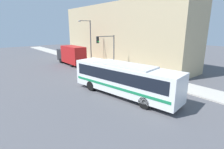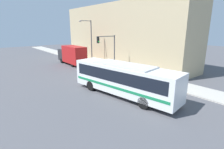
{
  "view_description": "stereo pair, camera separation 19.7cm",
  "coord_description": "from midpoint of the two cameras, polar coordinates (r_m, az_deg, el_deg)",
  "views": [
    {
      "loc": [
        -12.02,
        -9.65,
        6.52
      ],
      "look_at": [
        0.17,
        5.23,
        1.38
      ],
      "focal_mm": 28.0,
      "sensor_mm": 36.0,
      "label": 1
    },
    {
      "loc": [
        -11.87,
        -9.77,
        6.52
      ],
      "look_at": [
        0.17,
        5.23,
        1.38
      ],
      "focal_mm": 28.0,
      "sensor_mm": 36.0,
      "label": 2
    }
  ],
  "objects": [
    {
      "name": "delivery_truck",
      "position": [
        32.71,
        -13.32,
        6.31
      ],
      "size": [
        2.24,
        7.58,
        3.39
      ],
      "color": "#B21919",
      "rests_on": "ground_plane"
    },
    {
      "name": "street_lamp",
      "position": [
        32.26,
        -7.63,
        11.52
      ],
      "size": [
        2.47,
        0.28,
        7.68
      ],
      "color": "#47474C",
      "rests_on": "sidewalk"
    },
    {
      "name": "parking_meter",
      "position": [
        25.65,
        3.49,
        2.44
      ],
      "size": [
        0.14,
        0.14,
        1.22
      ],
      "color": "#47474C",
      "rests_on": "sidewalk"
    },
    {
      "name": "traffic_light_pole",
      "position": [
        26.33,
        -1.47,
        9.05
      ],
      "size": [
        3.28,
        0.35,
        5.34
      ],
      "color": "#47474C",
      "rests_on": "sidewalk"
    },
    {
      "name": "ground_plane",
      "position": [
        16.72,
        10.75,
        -8.27
      ],
      "size": [
        120.0,
        120.0,
        0.0
      ],
      "primitive_type": "plane",
      "color": "#515156"
    },
    {
      "name": "sidewalk",
      "position": [
        35.36,
        -7.92,
        4.31
      ],
      "size": [
        3.23,
        70.0,
        0.14
      ],
      "color": "#B7B2A8",
      "rests_on": "ground_plane"
    },
    {
      "name": "fire_hydrant",
      "position": [
        23.53,
        8.85,
        0.08
      ],
      "size": [
        0.25,
        0.34,
        0.82
      ],
      "color": "red",
      "rests_on": "sidewalk"
    },
    {
      "name": "building_facade",
      "position": [
        34.27,
        2.18,
        13.06
      ],
      "size": [
        6.0,
        29.92,
        10.77
      ],
      "color": "tan",
      "rests_on": "ground_plane"
    },
    {
      "name": "city_bus",
      "position": [
        16.96,
        3.48,
        -1.01
      ],
      "size": [
        4.34,
        11.56,
        3.19
      ],
      "rotation": [
        0.0,
        0.0,
        0.16
      ],
      "color": "white",
      "rests_on": "ground_plane"
    }
  ]
}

